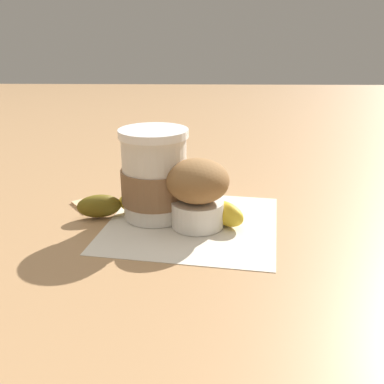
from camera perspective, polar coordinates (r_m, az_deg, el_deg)
ground_plane at (r=0.58m, az=0.00°, el=-4.03°), size 3.00×3.00×0.00m
paper_napkin at (r=0.58m, az=0.00°, el=-3.96°), size 0.25×0.25×0.00m
coffee_cup at (r=0.59m, az=-4.76°, el=1.91°), size 0.09×0.09×0.12m
muffin at (r=0.56m, az=0.72°, el=0.16°), size 0.08×0.08×0.09m
banana at (r=0.59m, az=-3.71°, el=-1.83°), size 0.23×0.09×0.03m
sugar_packet at (r=0.65m, az=-13.02°, el=-1.51°), size 0.06×0.06×0.01m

